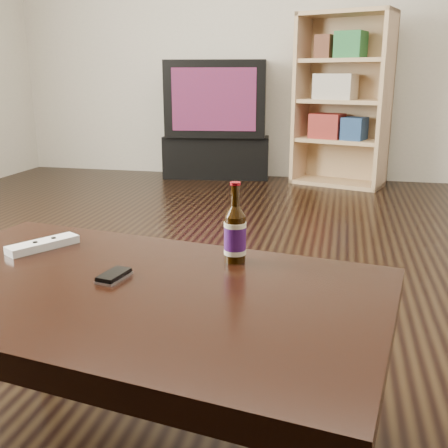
% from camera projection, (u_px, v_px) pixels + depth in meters
% --- Properties ---
extents(floor, '(5.00, 6.00, 0.01)m').
position_uv_depth(floor, '(175.00, 300.00, 2.29)').
color(floor, black).
rests_on(floor, ground).
extents(wall_back, '(5.00, 0.02, 2.70)m').
position_uv_depth(wall_back, '(273.00, 29.00, 4.75)').
color(wall_back, beige).
rests_on(wall_back, ground).
extents(tv_stand, '(1.04, 0.62, 0.40)m').
position_uv_depth(tv_stand, '(217.00, 156.00, 5.08)').
color(tv_stand, black).
rests_on(tv_stand, floor).
extents(tv, '(0.98, 0.68, 0.69)m').
position_uv_depth(tv, '(217.00, 98.00, 4.93)').
color(tv, black).
rests_on(tv, tv_stand).
extents(bookshelf, '(0.86, 0.59, 1.46)m').
position_uv_depth(bookshelf, '(342.00, 98.00, 4.54)').
color(bookshelf, tan).
rests_on(bookshelf, floor).
extents(coffee_table, '(1.33, 0.90, 0.46)m').
position_uv_depth(coffee_table, '(126.00, 308.00, 1.27)').
color(coffee_table, black).
rests_on(coffee_table, floor).
extents(beer_bottle, '(0.06, 0.06, 0.22)m').
position_uv_depth(beer_bottle, '(235.00, 234.00, 1.39)').
color(beer_bottle, black).
rests_on(beer_bottle, coffee_table).
extents(phone, '(0.07, 0.10, 0.02)m').
position_uv_depth(phone, '(114.00, 276.00, 1.28)').
color(phone, '#B1B0B3').
rests_on(phone, coffee_table).
extents(remote, '(0.16, 0.20, 0.03)m').
position_uv_depth(remote, '(43.00, 245.00, 1.51)').
color(remote, silver).
rests_on(remote, coffee_table).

